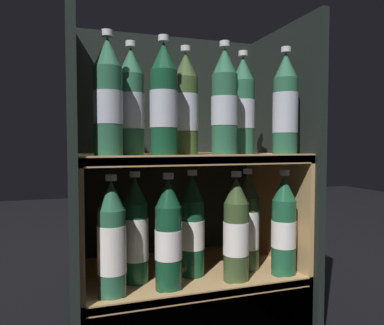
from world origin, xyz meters
The scene contains 19 objects.
fridge_back_wall centered at (0.00, 0.37, 0.44)m, with size 0.63×0.02×0.88m, color black.
fridge_side_left centered at (-0.31, 0.18, 0.44)m, with size 0.02×0.40×0.88m, color black.
fridge_side_right centered at (0.31, 0.18, 0.44)m, with size 0.02×0.40×0.88m, color black.
shelf_lower centered at (0.00, 0.17, 0.15)m, with size 0.59×0.36×0.18m.
shelf_upper centered at (0.00, 0.17, 0.37)m, with size 0.59×0.36×0.51m.
bottle_upper_front_0 centered at (-0.23, 0.05, 0.63)m, with size 0.07×0.07×0.28m.
bottle_upper_front_1 centered at (-0.10, 0.05, 0.63)m, with size 0.07×0.07×0.28m.
bottle_upper_front_2 centered at (0.06, 0.05, 0.63)m, with size 0.07×0.07×0.28m.
bottle_upper_front_3 centered at (0.24, 0.05, 0.63)m, with size 0.07×0.07×0.28m.
bottle_upper_back_0 centered at (-0.16, 0.13, 0.63)m, with size 0.07×0.07×0.28m.
bottle_upper_back_1 centered at (-0.02, 0.13, 0.63)m, with size 0.07×0.07×0.28m.
bottle_upper_back_2 centered at (0.15, 0.13, 0.63)m, with size 0.07×0.07×0.28m.
bottle_lower_front_0 centered at (-0.22, 0.05, 0.31)m, with size 0.07×0.07×0.28m.
bottle_lower_front_1 centered at (-0.09, 0.05, 0.31)m, with size 0.07×0.07×0.28m.
bottle_lower_front_2 centered at (0.09, 0.05, 0.31)m, with size 0.07×0.07×0.28m.
bottle_lower_front_3 centered at (0.24, 0.05, 0.31)m, with size 0.07×0.07×0.28m.
bottle_lower_back_0 centered at (-0.15, 0.13, 0.31)m, with size 0.07×0.07×0.28m.
bottle_lower_back_1 centered at (0.00, 0.13, 0.31)m, with size 0.07×0.07×0.28m.
bottle_lower_back_2 centered at (0.16, 0.13, 0.31)m, with size 0.07×0.07×0.28m.
Camera 1 is at (-0.32, -0.82, 0.54)m, focal length 35.00 mm.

